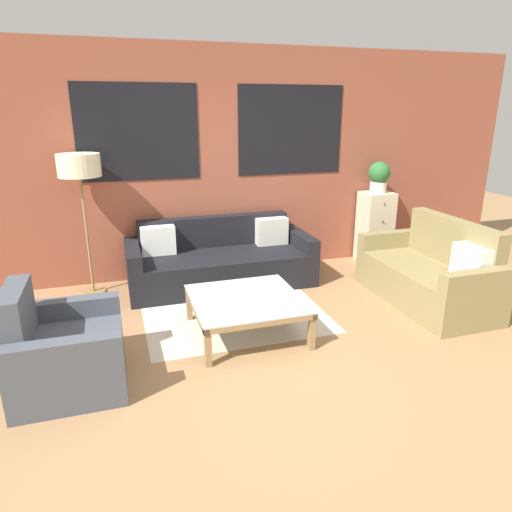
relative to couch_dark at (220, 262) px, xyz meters
The scene contains 10 objects.
ground_plane 1.97m from the couch_dark, 86.57° to the right, with size 16.00×16.00×0.00m, color #9E754C.
wall_back_brick 1.24m from the couch_dark, 76.55° to the left, with size 8.40×0.09×2.80m.
rug 0.81m from the couch_dark, 95.37° to the right, with size 1.86×1.79×0.00m.
couch_dark is the anchor object (origin of this frame).
settee_vintage 2.43m from the couch_dark, 30.86° to the right, with size 0.80×1.63×0.92m.
armchair_corner 2.41m from the couch_dark, 133.12° to the right, with size 0.80×0.89×0.84m.
coffee_table 1.38m from the couch_dark, 92.99° to the right, with size 1.01×1.01×0.37m.
floor_lamp 1.90m from the couch_dark, behind, with size 0.46×0.46×1.61m.
drawer_cabinet 2.29m from the couch_dark, ahead, with size 0.41×0.39×0.97m.
potted_plant 2.46m from the couch_dark, ahead, with size 0.29×0.29×0.42m.
Camera 1 is at (-1.29, -3.22, 2.07)m, focal length 32.00 mm.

